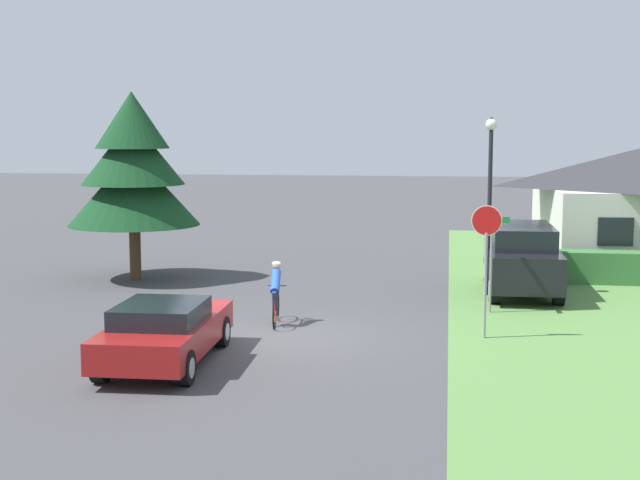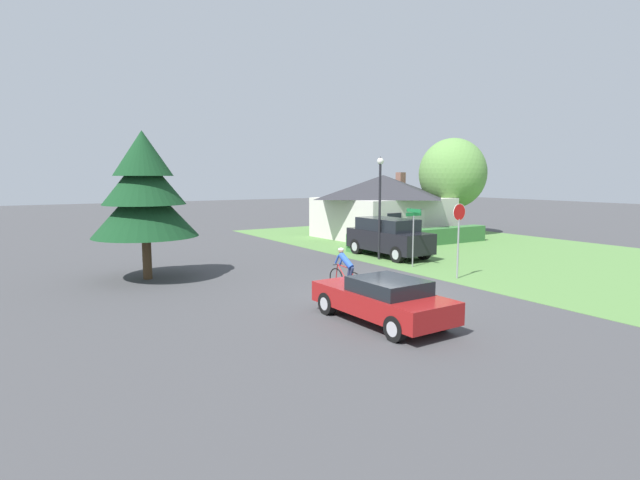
# 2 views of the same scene
# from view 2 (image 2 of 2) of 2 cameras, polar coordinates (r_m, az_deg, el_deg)

# --- Properties ---
(ground_plane) EXTENTS (140.00, 140.00, 0.00)m
(ground_plane) POSITION_cam_2_polar(r_m,az_deg,el_deg) (17.32, 6.32, -6.28)
(ground_plane) COLOR #424244
(grass_verge_right) EXTENTS (16.00, 36.00, 0.01)m
(grass_verge_right) POSITION_cam_2_polar(r_m,az_deg,el_deg) (28.38, 20.03, -1.38)
(grass_verge_right) COLOR #568442
(grass_verge_right) RESTS_ON ground
(cottage_house) EXTENTS (8.42, 7.54, 4.35)m
(cottage_house) POSITION_cam_2_polar(r_m,az_deg,el_deg) (33.74, 7.19, 3.98)
(cottage_house) COLOR beige
(cottage_house) RESTS_ON ground
(hedge_row) EXTENTS (10.16, 0.90, 0.98)m
(hedge_row) POSITION_cam_2_polar(r_m,az_deg,el_deg) (29.88, 11.47, 0.26)
(hedge_row) COLOR #387038
(hedge_row) RESTS_ON ground
(sedan_left_lane) EXTENTS (1.95, 4.40, 1.28)m
(sedan_left_lane) POSITION_cam_2_polar(r_m,az_deg,el_deg) (14.02, 7.16, -6.73)
(sedan_left_lane) COLOR maroon
(sedan_left_lane) RESTS_ON ground
(cyclist) EXTENTS (0.44, 1.72, 1.51)m
(cyclist) POSITION_cam_2_polar(r_m,az_deg,el_deg) (17.94, 2.93, -3.42)
(cyclist) COLOR black
(cyclist) RESTS_ON ground
(parked_suv_right) EXTENTS (1.99, 4.77, 1.95)m
(parked_suv_right) POSITION_cam_2_polar(r_m,az_deg,el_deg) (25.52, 7.84, 0.35)
(parked_suv_right) COLOR black
(parked_suv_right) RESTS_ON ground
(stop_sign) EXTENTS (0.68, 0.07, 2.99)m
(stop_sign) POSITION_cam_2_polar(r_m,az_deg,el_deg) (20.41, 15.58, 1.49)
(stop_sign) COLOR gray
(stop_sign) RESTS_ON ground
(street_lamp) EXTENTS (0.32, 0.32, 5.01)m
(street_lamp) POSITION_cam_2_polar(r_m,az_deg,el_deg) (24.40, 6.86, 5.26)
(street_lamp) COLOR black
(street_lamp) RESTS_ON ground
(street_name_sign) EXTENTS (0.90, 0.90, 2.63)m
(street_name_sign) POSITION_cam_2_polar(r_m,az_deg,el_deg) (22.62, 10.63, 1.50)
(street_name_sign) COLOR gray
(street_name_sign) RESTS_ON ground
(conifer_tall_near) EXTENTS (4.06, 4.06, 5.81)m
(conifer_tall_near) POSITION_cam_2_polar(r_m,az_deg,el_deg) (20.67, -19.46, 5.23)
(conifer_tall_near) COLOR #4C3823
(conifer_tall_near) RESTS_ON ground
(deciduous_tree_right) EXTENTS (4.61, 4.61, 6.70)m
(deciduous_tree_right) POSITION_cam_2_polar(r_m,az_deg,el_deg) (36.04, 14.91, 7.35)
(deciduous_tree_right) COLOR #4C3823
(deciduous_tree_right) RESTS_ON ground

